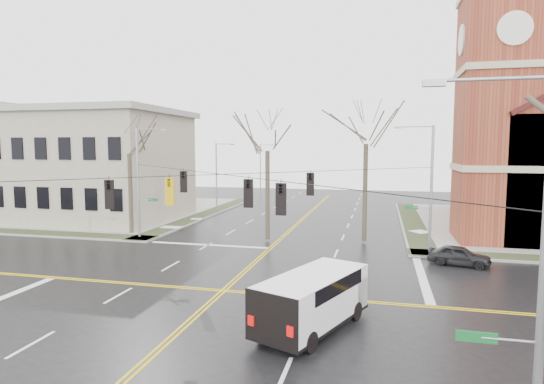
% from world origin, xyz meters
% --- Properties ---
extents(ground, '(120.00, 120.00, 0.00)m').
position_xyz_m(ground, '(0.00, 0.00, 0.00)').
color(ground, black).
rests_on(ground, ground).
extents(sidewalks, '(80.00, 80.00, 0.17)m').
position_xyz_m(sidewalks, '(0.00, 0.00, 0.08)').
color(sidewalks, gray).
rests_on(sidewalks, ground).
extents(road_markings, '(100.00, 100.00, 0.01)m').
position_xyz_m(road_markings, '(0.00, 0.00, 0.01)').
color(road_markings, gold).
rests_on(road_markings, ground).
extents(civic_building_a, '(18.00, 14.00, 11.00)m').
position_xyz_m(civic_building_a, '(-22.00, 20.00, 5.50)').
color(civic_building_a, gray).
rests_on(civic_building_a, ground).
extents(signal_pole_ne, '(2.75, 0.22, 9.00)m').
position_xyz_m(signal_pole_ne, '(11.32, 11.50, 4.95)').
color(signal_pole_ne, gray).
rests_on(signal_pole_ne, ground).
extents(signal_pole_nw, '(2.75, 0.22, 9.00)m').
position_xyz_m(signal_pole_nw, '(-11.32, 11.50, 4.95)').
color(signal_pole_nw, gray).
rests_on(signal_pole_nw, ground).
extents(signal_pole_se, '(2.75, 0.22, 9.00)m').
position_xyz_m(signal_pole_se, '(11.32, -11.50, 4.95)').
color(signal_pole_se, gray).
rests_on(signal_pole_se, ground).
extents(span_wires, '(23.02, 23.02, 0.03)m').
position_xyz_m(span_wires, '(0.00, 0.00, 6.20)').
color(span_wires, black).
rests_on(span_wires, ground).
extents(traffic_signals, '(8.21, 8.26, 1.30)m').
position_xyz_m(traffic_signals, '(-0.00, -0.67, 5.45)').
color(traffic_signals, black).
rests_on(traffic_signals, ground).
extents(streetlight_north_a, '(2.30, 0.20, 8.00)m').
position_xyz_m(streetlight_north_a, '(-10.65, 28.00, 4.47)').
color(streetlight_north_a, gray).
rests_on(streetlight_north_a, ground).
extents(streetlight_north_b, '(2.30, 0.20, 8.00)m').
position_xyz_m(streetlight_north_b, '(-10.65, 48.00, 4.47)').
color(streetlight_north_b, gray).
rests_on(streetlight_north_b, ground).
extents(cargo_van, '(4.44, 6.47, 2.31)m').
position_xyz_m(cargo_van, '(5.44, -3.70, 1.36)').
color(cargo_van, white).
rests_on(cargo_van, ground).
extents(parked_car_a, '(4.07, 2.41, 1.30)m').
position_xyz_m(parked_car_a, '(13.04, 8.54, 0.65)').
color(parked_car_a, black).
rests_on(parked_car_a, ground).
extents(tree_nw_far, '(4.00, 4.00, 10.36)m').
position_xyz_m(tree_nw_far, '(-13.16, 13.06, 7.51)').
color(tree_nw_far, '#372C23').
rests_on(tree_nw_far, ground).
extents(tree_nw_near, '(4.00, 4.00, 10.76)m').
position_xyz_m(tree_nw_near, '(-0.85, 13.05, 7.80)').
color(tree_nw_near, '#372C23').
rests_on(tree_nw_near, ground).
extents(tree_ne, '(4.00, 4.00, 11.59)m').
position_xyz_m(tree_ne, '(6.82, 14.19, 8.39)').
color(tree_ne, '#372C23').
rests_on(tree_ne, ground).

